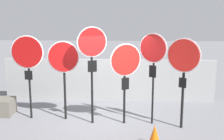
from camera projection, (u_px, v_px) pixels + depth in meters
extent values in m
plane|color=slate|center=(106.00, 122.00, 9.03)|extent=(40.00, 40.00, 0.00)
cube|color=gray|center=(109.00, 80.00, 10.85)|extent=(7.28, 0.12, 1.47)
cylinder|color=black|center=(29.00, 78.00, 9.07)|extent=(0.06, 0.06, 2.45)
cylinder|color=white|center=(27.00, 52.00, 8.86)|extent=(0.95, 0.06, 0.95)
cylinder|color=#AD0F0F|center=(27.00, 52.00, 8.84)|extent=(0.89, 0.06, 0.89)
cube|color=black|center=(29.00, 75.00, 9.00)|extent=(0.23, 0.03, 0.26)
cylinder|color=black|center=(65.00, 83.00, 9.03)|extent=(0.07, 0.07, 2.17)
cylinder|color=white|center=(63.00, 57.00, 8.81)|extent=(0.91, 0.02, 0.91)
cylinder|color=red|center=(63.00, 57.00, 8.79)|extent=(0.85, 0.02, 0.85)
cylinder|color=black|center=(92.00, 79.00, 8.68)|extent=(0.06, 0.06, 2.57)
cylinder|color=white|center=(92.00, 42.00, 8.41)|extent=(0.79, 0.32, 0.83)
cylinder|color=red|center=(92.00, 42.00, 8.39)|extent=(0.73, 0.30, 0.77)
cube|color=black|center=(92.00, 66.00, 8.55)|extent=(0.24, 0.11, 0.32)
cylinder|color=black|center=(124.00, 84.00, 8.70)|extent=(0.06, 0.06, 2.30)
cylinder|color=white|center=(126.00, 60.00, 8.50)|extent=(0.83, 0.39, 0.90)
cylinder|color=red|center=(126.00, 60.00, 8.49)|extent=(0.78, 0.37, 0.84)
cube|color=black|center=(125.00, 84.00, 8.64)|extent=(0.21, 0.11, 0.33)
cylinder|color=black|center=(153.00, 83.00, 8.66)|extent=(0.05, 0.05, 2.37)
cylinder|color=white|center=(153.00, 48.00, 8.41)|extent=(0.71, 0.43, 0.81)
cylinder|color=red|center=(153.00, 48.00, 8.40)|extent=(0.66, 0.40, 0.75)
cube|color=black|center=(153.00, 71.00, 8.55)|extent=(0.19, 0.13, 0.33)
cylinder|color=black|center=(183.00, 87.00, 8.36)|extent=(0.07, 0.07, 2.32)
cylinder|color=white|center=(184.00, 55.00, 8.13)|extent=(0.81, 0.47, 0.91)
cylinder|color=red|center=(184.00, 55.00, 8.12)|extent=(0.76, 0.44, 0.85)
cube|color=black|center=(183.00, 83.00, 8.29)|extent=(0.19, 0.12, 0.27)
cone|color=#E05B0C|center=(155.00, 135.00, 7.50)|extent=(0.29, 0.29, 0.48)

